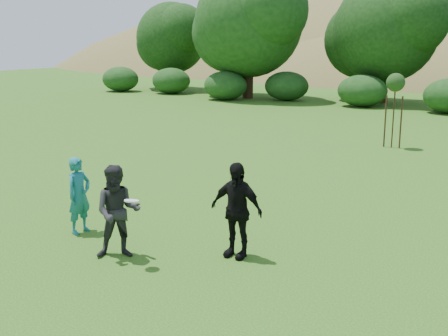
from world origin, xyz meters
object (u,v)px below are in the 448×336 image
object	(u,v)px
player_teal	(79,195)
player_black	(236,210)
player_grey	(118,212)
sapling	(396,85)

from	to	relation	value
player_teal	player_black	distance (m)	3.60
player_grey	player_black	xyz separation A→B (m)	(1.88, 1.21, 0.03)
sapling	player_black	bearing A→B (deg)	-87.21
player_grey	sapling	bearing A→B (deg)	47.05
player_black	sapling	distance (m)	12.89
player_grey	player_black	distance (m)	2.24
player_teal	player_black	bearing A→B (deg)	-80.15
player_grey	sapling	world-z (taller)	sapling
player_black	sapling	bearing A→B (deg)	92.13
player_teal	sapling	bearing A→B (deg)	-12.12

